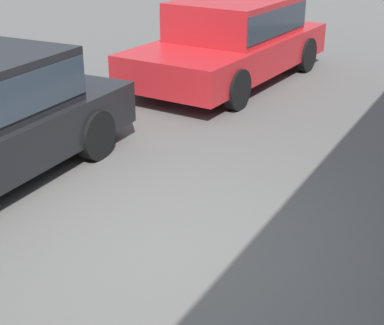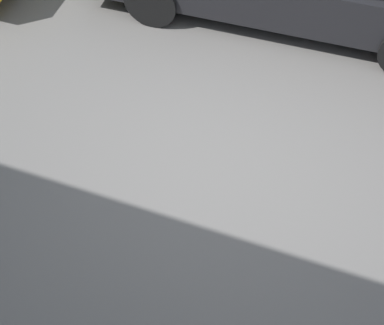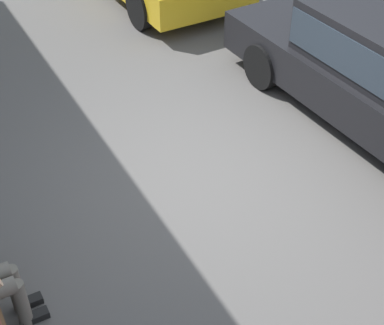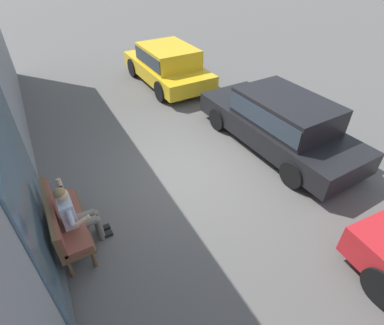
{
  "view_description": "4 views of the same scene",
  "coord_description": "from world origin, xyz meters",
  "px_view_note": "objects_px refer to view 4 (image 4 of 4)",
  "views": [
    {
      "loc": [
        3.94,
        2.6,
        2.92
      ],
      "look_at": [
        -0.21,
        0.3,
        0.87
      ],
      "focal_mm": 55.0,
      "sensor_mm": 36.0,
      "label": 1
    },
    {
      "loc": [
        -0.59,
        2.6,
        3.83
      ],
      "look_at": [
        0.05,
        0.75,
        0.98
      ],
      "focal_mm": 45.0,
      "sensor_mm": 36.0,
      "label": 2
    },
    {
      "loc": [
        -4.4,
        2.6,
        4.35
      ],
      "look_at": [
        -0.84,
        0.64,
        1.08
      ],
      "focal_mm": 55.0,
      "sensor_mm": 36.0,
      "label": 3
    },
    {
      "loc": [
        -4.92,
        2.6,
        4.56
      ],
      "look_at": [
        -0.69,
        0.29,
        0.87
      ],
      "focal_mm": 28.0,
      "sensor_mm": 36.0,
      "label": 4
    }
  ],
  "objects_px": {
    "person_on_phone": "(75,214)",
    "parked_car_mid": "(280,120)",
    "parked_car_far": "(168,63)",
    "bench": "(62,220)"
  },
  "relations": [
    {
      "from": "person_on_phone",
      "to": "parked_car_mid",
      "type": "height_order",
      "value": "parked_car_mid"
    },
    {
      "from": "parked_car_mid",
      "to": "bench",
      "type": "bearing_deg",
      "value": 96.5
    },
    {
      "from": "person_on_phone",
      "to": "parked_car_far",
      "type": "relative_size",
      "value": 0.32
    },
    {
      "from": "bench",
      "to": "parked_car_far",
      "type": "bearing_deg",
      "value": -39.02
    },
    {
      "from": "parked_car_far",
      "to": "bench",
      "type": "bearing_deg",
      "value": 140.98
    },
    {
      "from": "parked_car_mid",
      "to": "parked_car_far",
      "type": "relative_size",
      "value": 1.13
    },
    {
      "from": "person_on_phone",
      "to": "parked_car_far",
      "type": "bearing_deg",
      "value": -37.17
    },
    {
      "from": "person_on_phone",
      "to": "parked_car_far",
      "type": "height_order",
      "value": "parked_car_far"
    },
    {
      "from": "parked_car_mid",
      "to": "person_on_phone",
      "type": "bearing_deg",
      "value": 97.92
    },
    {
      "from": "person_on_phone",
      "to": "parked_car_mid",
      "type": "bearing_deg",
      "value": -82.08
    }
  ]
}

